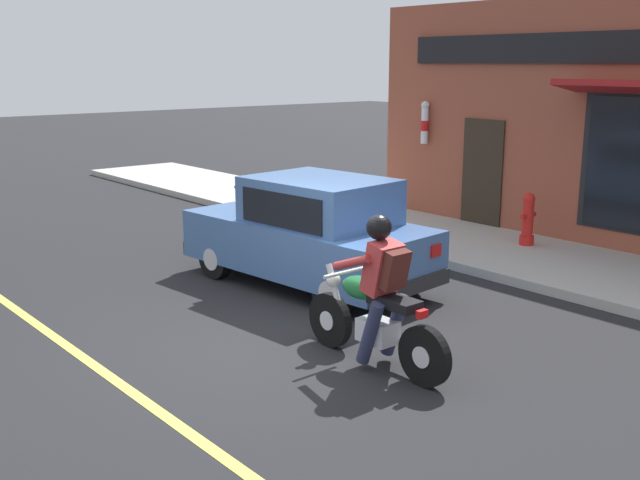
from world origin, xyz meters
TOP-DOWN VIEW (x-y plane):
  - ground_plane at (0.00, 0.00)m, footprint 80.00×80.00m
  - sidewalk_curb at (5.26, 3.00)m, footprint 2.60×22.00m
  - lane_stripe at (-1.80, 3.00)m, footprint 0.12×19.80m
  - motorcycle_with_rider at (0.47, -1.15)m, footprint 0.56×2.02m
  - car_hatchback at (1.81, 1.53)m, footprint 1.96×3.91m
  - fire_hydrant at (5.77, 0.66)m, footprint 0.36×0.24m

SIDE VIEW (x-z plane):
  - ground_plane at x=0.00m, z-range 0.00..0.00m
  - lane_stripe at x=-1.80m, z-range 0.00..0.01m
  - sidewalk_curb at x=5.26m, z-range 0.00..0.14m
  - fire_hydrant at x=5.77m, z-range 0.13..1.01m
  - motorcycle_with_rider at x=0.47m, z-range -0.13..1.49m
  - car_hatchback at x=1.81m, z-range -0.02..1.55m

